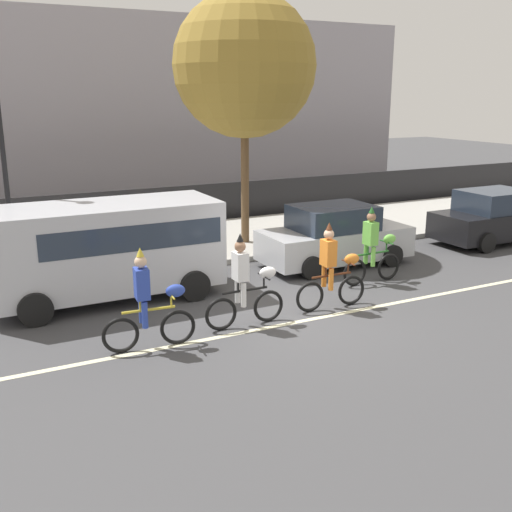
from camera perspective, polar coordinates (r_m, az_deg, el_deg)
The scene contains 13 objects.
ground_plane at distance 12.82m, azimuth 3.57°, elevation -5.43°, with size 80.00×80.00×0.00m, color #424244.
road_centre_line at distance 12.42m, azimuth 4.74°, elevation -6.13°, with size 36.00×0.14×0.01m, color beige.
sidewalk_curb at distance 18.45m, azimuth -6.68°, elevation 1.19°, with size 60.00×5.00×0.15m, color #ADAAA3.
fence_line at distance 21.00m, azimuth -9.50°, elevation 4.55°, with size 40.00×0.08×1.40m, color black.
building_backdrop at distance 28.93m, azimuth -15.66°, elevation 13.33°, with size 28.00×8.00×7.67m, color #99939E.
parade_cyclist_cobalt at distance 10.96m, azimuth -10.14°, elevation -4.61°, with size 1.72×0.50×1.92m.
parade_cyclist_zebra at distance 11.84m, azimuth -0.99°, elevation -2.86°, with size 1.72×0.50×1.92m.
parade_cyclist_orange at distance 12.92m, azimuth 7.28°, elevation -1.43°, with size 1.72×0.50×1.92m.
parade_cyclist_lime at distance 14.85m, azimuth 11.12°, elevation 0.60°, with size 1.72×0.50×1.92m.
parked_van_silver at distance 13.73m, azimuth -13.83°, elevation 1.14°, with size 5.00×2.22×2.18m.
parked_car_silver at distance 16.29m, azimuth 7.48°, elevation 1.83°, with size 4.10×1.92×1.64m.
parked_car_black at distance 20.10m, azimuth 21.83°, elevation 3.42°, with size 4.10×1.92×1.64m.
street_tree_near_lamp at distance 17.74m, azimuth -1.11°, elevation 17.68°, with size 4.08×4.08×7.18m.
Camera 1 is at (-6.12, -10.32, 4.52)m, focal length 42.00 mm.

